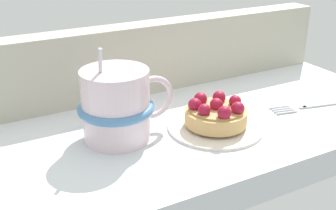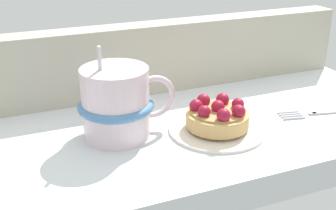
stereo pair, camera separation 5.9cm
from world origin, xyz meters
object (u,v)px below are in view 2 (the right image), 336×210
object	(u,v)px
dessert_plate	(217,128)
raspberry_tart	(217,115)
dessert_fork	(327,112)
coffee_mug	(118,104)

from	to	relation	value
dessert_plate	raspberry_tart	world-z (taller)	raspberry_tart
raspberry_tart	dessert_fork	bearing A→B (deg)	-4.15
dessert_plate	dessert_fork	xyz separation A→B (cm)	(18.41, -1.33, -0.09)
dessert_plate	dessert_fork	size ratio (longest dim) A/B	0.87
coffee_mug	dessert_fork	size ratio (longest dim) A/B	0.88
dessert_plate	coffee_mug	size ratio (longest dim) A/B	0.99
dessert_plate	raspberry_tart	distance (cm)	1.99
raspberry_tart	coffee_mug	xyz separation A→B (cm)	(-13.21, 3.72, 2.47)
coffee_mug	dessert_fork	bearing A→B (deg)	-9.08
dessert_plate	raspberry_tart	size ratio (longest dim) A/B	1.55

